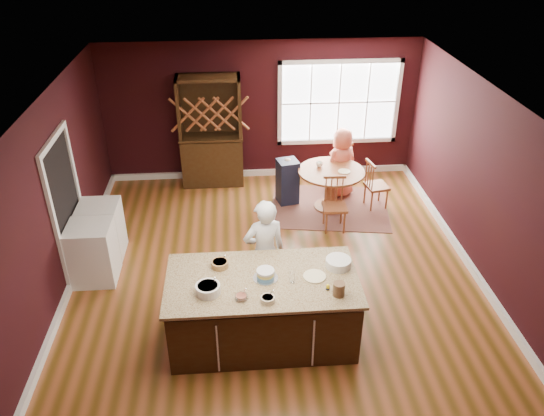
{
  "coord_description": "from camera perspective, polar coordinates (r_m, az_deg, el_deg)",
  "views": [
    {
      "loc": [
        -0.54,
        -6.19,
        4.88
      ],
      "look_at": [
        -0.03,
        0.34,
        1.05
      ],
      "focal_mm": 35.0,
      "sensor_mm": 36.0,
      "label": 1
    }
  ],
  "objects": [
    {
      "name": "toddler",
      "position": [
        9.57,
        1.63,
        5.16
      ],
      "size": [
        0.18,
        0.14,
        0.26
      ],
      "primitive_type": null,
      "color": "#8CA5BF",
      "rests_on": "high_chair"
    },
    {
      "name": "kitchen_island",
      "position": [
        6.74,
        -1.02,
        -10.89
      ],
      "size": [
        2.33,
        1.22,
        0.92
      ],
      "color": "black",
      "rests_on": "ground"
    },
    {
      "name": "bowl_olive",
      "position": [
        6.1,
        -0.46,
        -9.77
      ],
      "size": [
        0.16,
        0.16,
        0.06
      ],
      "primitive_type": "cylinder",
      "color": "beige",
      "rests_on": "kitchen_island"
    },
    {
      "name": "bowl_pink",
      "position": [
        6.14,
        -3.32,
        -9.55
      ],
      "size": [
        0.15,
        0.15,
        0.05
      ],
      "primitive_type": "cylinder",
      "color": "silver",
      "rests_on": "kitchen_island"
    },
    {
      "name": "dining_table",
      "position": [
        9.49,
        6.34,
        2.87
      ],
      "size": [
        1.18,
        1.18,
        0.75
      ],
      "color": "brown",
      "rests_on": "ground"
    },
    {
      "name": "doorway",
      "position": [
        8.18,
        -21.14,
        -0.03
      ],
      "size": [
        0.08,
        1.26,
        2.13
      ],
      "primitive_type": null,
      "color": "white",
      "rests_on": "room_shell"
    },
    {
      "name": "table_plate",
      "position": [
        9.36,
        7.77,
        3.91
      ],
      "size": [
        0.22,
        0.22,
        0.02
      ],
      "primitive_type": "cylinder",
      "color": "beige",
      "rests_on": "dining_table"
    },
    {
      "name": "washer",
      "position": [
        8.12,
        -18.71,
        -4.58
      ],
      "size": [
        0.62,
        0.6,
        0.9
      ],
      "primitive_type": "cube",
      "color": "white",
      "rests_on": "ground"
    },
    {
      "name": "room_shell",
      "position": [
        7.15,
        0.46,
        0.73
      ],
      "size": [
        7.0,
        7.0,
        7.0
      ],
      "color": "brown",
      "rests_on": "ground"
    },
    {
      "name": "toy_figurine",
      "position": [
        6.29,
        6.02,
        -8.47
      ],
      "size": [
        0.05,
        0.05,
        0.08
      ],
      "primitive_type": null,
      "color": "yellow",
      "rests_on": "kitchen_island"
    },
    {
      "name": "drinking_glass",
      "position": [
        6.35,
        2.2,
        -7.43
      ],
      "size": [
        0.07,
        0.07,
        0.15
      ],
      "primitive_type": "cylinder",
      "color": "silver",
      "rests_on": "kitchen_island"
    },
    {
      "name": "window",
      "position": [
        10.44,
        7.2,
        11.19
      ],
      "size": [
        2.36,
        0.1,
        1.66
      ],
      "primitive_type": null,
      "color": "white",
      "rests_on": "room_shell"
    },
    {
      "name": "table_cup",
      "position": [
        9.48,
        5.11,
        4.68
      ],
      "size": [
        0.13,
        0.13,
        0.09
      ],
      "primitive_type": "imported",
      "rotation": [
        0.0,
        0.0,
        -0.15
      ],
      "color": "white",
      "rests_on": "dining_table"
    },
    {
      "name": "chair_east",
      "position": [
        9.69,
        11.23,
        2.56
      ],
      "size": [
        0.44,
        0.45,
        0.92
      ],
      "primitive_type": null,
      "rotation": [
        0.0,
        0.0,
        1.77
      ],
      "color": "brown",
      "rests_on": "ground"
    },
    {
      "name": "high_chair",
      "position": [
        9.67,
        1.67,
        2.96
      ],
      "size": [
        0.42,
        0.42,
        0.87
      ],
      "primitive_type": null,
      "rotation": [
        0.0,
        0.0,
        0.23
      ],
      "color": "black",
      "rests_on": "ground"
    },
    {
      "name": "hutch",
      "position": [
        10.16,
        -6.59,
        8.11
      ],
      "size": [
        1.17,
        0.49,
        2.14
      ],
      "primitive_type": "cube",
      "color": "black",
      "rests_on": "ground"
    },
    {
      "name": "white_tub",
      "position": [
        6.66,
        7.14,
        -5.86
      ],
      "size": [
        0.32,
        0.32,
        0.11
      ],
      "primitive_type": "cylinder",
      "color": "silver",
      "rests_on": "kitchen_island"
    },
    {
      "name": "seated_woman",
      "position": [
        9.9,
        7.48,
        4.83
      ],
      "size": [
        0.77,
        0.66,
        1.32
      ],
      "primitive_type": "imported",
      "rotation": [
        0.0,
        0.0,
        3.59
      ],
      "color": "#E1684F",
      "rests_on": "ground"
    },
    {
      "name": "bowl_yellow",
      "position": [
        6.64,
        -5.63,
        -6.02
      ],
      "size": [
        0.22,
        0.22,
        0.08
      ],
      "primitive_type": "cylinder",
      "color": "tan",
      "rests_on": "kitchen_island"
    },
    {
      "name": "chair_north",
      "position": [
        10.28,
        7.09,
        4.75
      ],
      "size": [
        0.52,
        0.51,
        0.96
      ],
      "primitive_type": null,
      "rotation": [
        0.0,
        0.0,
        3.56
      ],
      "color": "#9A653C",
      "rests_on": "ground"
    },
    {
      "name": "chair_south",
      "position": [
        8.89,
        6.78,
        0.34
      ],
      "size": [
        0.41,
        0.39,
        0.94
      ],
      "primitive_type": null,
      "rotation": [
        0.0,
        0.0,
        -0.03
      ],
      "color": "#95602D",
      "rests_on": "ground"
    },
    {
      "name": "dryer",
      "position": [
        8.64,
        -17.84,
        -2.22
      ],
      "size": [
        0.61,
        0.59,
        0.88
      ],
      "primitive_type": "cube",
      "color": "white",
      "rests_on": "ground"
    },
    {
      "name": "baker",
      "position": [
        7.11,
        -0.82,
        -4.79
      ],
      "size": [
        0.64,
        0.49,
        1.58
      ],
      "primitive_type": "imported",
      "rotation": [
        0.0,
        0.0,
        3.35
      ],
      "color": "silver",
      "rests_on": "ground"
    },
    {
      "name": "stoneware_crock",
      "position": [
        6.2,
        7.21,
        -8.66
      ],
      "size": [
        0.14,
        0.14,
        0.17
      ],
      "primitive_type": "cylinder",
      "color": "brown",
      "rests_on": "kitchen_island"
    },
    {
      "name": "bowl_blue",
      "position": [
        6.24,
        -6.91,
        -8.65
      ],
      "size": [
        0.29,
        0.29,
        0.11
      ],
      "primitive_type": "cylinder",
      "color": "silver",
      "rests_on": "kitchen_island"
    },
    {
      "name": "dinner_plate",
      "position": [
        6.48,
        4.6,
        -7.34
      ],
      "size": [
        0.28,
        0.28,
        0.02
      ],
      "primitive_type": "cylinder",
      "color": "beige",
      "rests_on": "kitchen_island"
    },
    {
      "name": "layer_cake",
      "position": [
        6.41,
        -0.71,
        -7.15
      ],
      "size": [
        0.3,
        0.3,
        0.12
      ],
      "primitive_type": null,
      "color": "silver",
      "rests_on": "kitchen_island"
    },
    {
      "name": "rug",
      "position": [
        9.74,
        6.16,
        0.12
      ],
      "size": [
        2.32,
        1.92,
        0.01
      ],
      "primitive_type": "cube",
      "rotation": [
        0.0,
        0.0,
        -0.15
      ],
      "color": "brown",
      "rests_on": "ground"
    }
  ]
}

